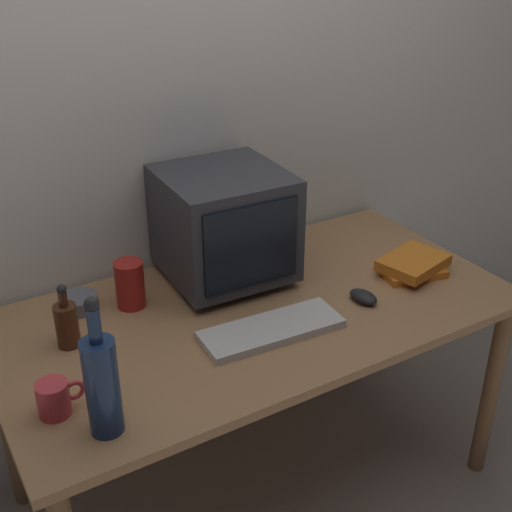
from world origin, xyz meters
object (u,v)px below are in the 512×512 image
object	(u,v)px
crt_monitor	(224,225)
cd_spindle	(78,303)
bottle_short	(67,323)
keyboard	(272,329)
computer_mouse	(363,297)
book_stack	(413,265)
bottle_tall	(102,383)
mug	(55,398)
metal_canister	(130,284)

from	to	relation	value
crt_monitor	cd_spindle	world-z (taller)	crt_monitor
bottle_short	keyboard	bearing A→B (deg)	-25.04
computer_mouse	bottle_short	distance (m)	0.90
book_stack	cd_spindle	distance (m)	1.10
keyboard	book_stack	distance (m)	0.60
bottle_tall	book_stack	xyz separation A→B (m)	(1.14, 0.20, -0.11)
crt_monitor	computer_mouse	bearing A→B (deg)	-50.59
crt_monitor	book_stack	world-z (taller)	crt_monitor
mug	cd_spindle	size ratio (longest dim) A/B	1.00
mug	metal_canister	size ratio (longest dim) A/B	0.80
keyboard	mug	xyz separation A→B (m)	(-0.64, -0.02, 0.03)
cd_spindle	metal_canister	xyz separation A→B (m)	(0.15, -0.06, 0.05)
bottle_short	cd_spindle	size ratio (longest dim) A/B	1.63
cd_spindle	metal_canister	size ratio (longest dim) A/B	0.80
bottle_tall	bottle_short	xyz separation A→B (m)	(0.03, 0.39, -0.07)
computer_mouse	crt_monitor	bearing A→B (deg)	119.65
keyboard	bottle_tall	distance (m)	0.58
bottle_tall	book_stack	size ratio (longest dim) A/B	1.43
book_stack	bottle_short	bearing A→B (deg)	170.38
metal_canister	crt_monitor	bearing A→B (deg)	0.92
bottle_short	bottle_tall	bearing A→B (deg)	-94.14
book_stack	metal_canister	distance (m)	0.94
computer_mouse	cd_spindle	size ratio (longest dim) A/B	0.83
crt_monitor	metal_canister	size ratio (longest dim) A/B	2.69
keyboard	crt_monitor	bearing A→B (deg)	86.86
keyboard	mug	world-z (taller)	mug
crt_monitor	cd_spindle	xyz separation A→B (m)	(-0.48, 0.06, -0.17)
bottle_short	mug	world-z (taller)	bottle_short
crt_monitor	bottle_tall	xyz separation A→B (m)	(-0.59, -0.50, -0.05)
book_stack	metal_canister	bearing A→B (deg)	161.32
mug	bottle_tall	bearing A→B (deg)	-54.13
crt_monitor	mug	xyz separation A→B (m)	(-0.68, -0.38, -0.15)
bottle_short	metal_canister	bearing A→B (deg)	25.56
computer_mouse	book_stack	size ratio (longest dim) A/B	0.39
mug	metal_canister	world-z (taller)	metal_canister
book_stack	metal_canister	xyz separation A→B (m)	(-0.89, 0.30, 0.04)
bottle_tall	mug	xyz separation A→B (m)	(-0.09, 0.12, -0.09)
mug	book_stack	bearing A→B (deg)	3.63
crt_monitor	book_stack	size ratio (longest dim) A/B	1.58
computer_mouse	cd_spindle	bearing A→B (deg)	141.95
bottle_tall	book_stack	distance (m)	1.17
keyboard	bottle_short	xyz separation A→B (m)	(-0.52, 0.24, 0.06)
metal_canister	mug	bearing A→B (deg)	-132.43
bottle_tall	book_stack	world-z (taller)	bottle_tall
metal_canister	cd_spindle	bearing A→B (deg)	156.55
bottle_tall	cd_spindle	xyz separation A→B (m)	(0.11, 0.56, -0.12)
computer_mouse	bottle_short	xyz separation A→B (m)	(-0.86, 0.24, 0.05)
keyboard	computer_mouse	bearing A→B (deg)	3.63
keyboard	mug	bearing A→B (deg)	-174.16
bottle_tall	metal_canister	bearing A→B (deg)	62.55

